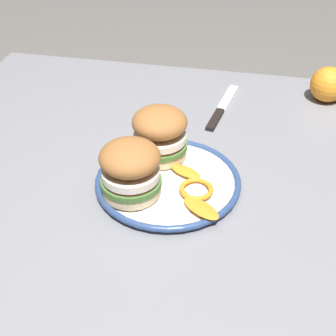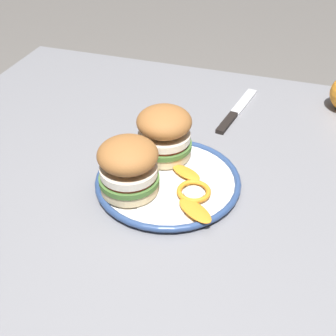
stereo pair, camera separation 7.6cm
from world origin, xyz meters
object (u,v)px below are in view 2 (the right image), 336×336
table_knife (235,113)px  sandwich_half_left (128,166)px  sandwich_half_right (164,132)px  dining_table (193,213)px  dinner_plate (168,181)px

table_knife → sandwich_half_left: bearing=-109.2°
sandwich_half_right → table_knife: bearing=66.9°
sandwich_half_right → table_knife: (0.10, 0.22, -0.07)m
sandwich_half_left → table_knife: 0.37m
dining_table → table_knife: (0.03, 0.24, 0.11)m
dining_table → sandwich_half_right: bearing=165.9°
dinner_plate → sandwich_half_right: (-0.03, 0.07, 0.06)m
dining_table → dinner_plate: 0.13m
sandwich_half_right → dinner_plate: bearing=-66.4°
dining_table → dinner_plate: (-0.04, -0.05, 0.11)m
dinner_plate → sandwich_half_right: size_ratio=2.10×
dinner_plate → sandwich_half_right: bearing=113.6°
dining_table → sandwich_half_right: 0.19m
dining_table → sandwich_half_right: size_ratio=9.50×
table_knife → sandwich_half_right: bearing=-113.1°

